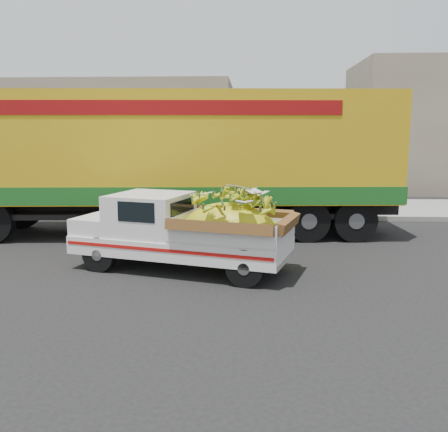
{
  "coord_description": "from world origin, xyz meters",
  "views": [
    {
      "loc": [
        1.88,
        -9.11,
        2.78
      ],
      "look_at": [
        1.36,
        1.0,
        1.07
      ],
      "focal_mm": 40.0,
      "sensor_mm": 36.0,
      "label": 1
    }
  ],
  "objects": [
    {
      "name": "building_left",
      "position": [
        -8.0,
        14.68,
        2.5
      ],
      "size": [
        18.0,
        6.0,
        5.0
      ],
      "primitive_type": "cube",
      "color": "gray",
      "rests_on": "ground"
    },
    {
      "name": "semi_trailer",
      "position": [
        -0.15,
        4.23,
        2.12
      ],
      "size": [
        12.04,
        3.31,
        3.8
      ],
      "rotation": [
        0.0,
        0.0,
        0.07
      ],
      "color": "black",
      "rests_on": "ground"
    },
    {
      "name": "curb",
      "position": [
        0.0,
        6.68,
        0.07
      ],
      "size": [
        60.0,
        0.25,
        0.15
      ],
      "primitive_type": "cube",
      "color": "gray",
      "rests_on": "ground"
    },
    {
      "name": "sidewalk",
      "position": [
        0.0,
        8.78,
        0.07
      ],
      "size": [
        60.0,
        4.0,
        0.14
      ],
      "primitive_type": "cube",
      "color": "gray",
      "rests_on": "ground"
    },
    {
      "name": "pickup_truck",
      "position": [
        0.83,
        0.61,
        0.82
      ],
      "size": [
        4.63,
        2.76,
        1.53
      ],
      "rotation": [
        0.0,
        0.0,
        -0.29
      ],
      "color": "black",
      "rests_on": "ground"
    },
    {
      "name": "ground",
      "position": [
        0.0,
        0.0,
        0.0
      ],
      "size": [
        100.0,
        100.0,
        0.0
      ],
      "primitive_type": "plane",
      "color": "black",
      "rests_on": "ground"
    }
  ]
}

